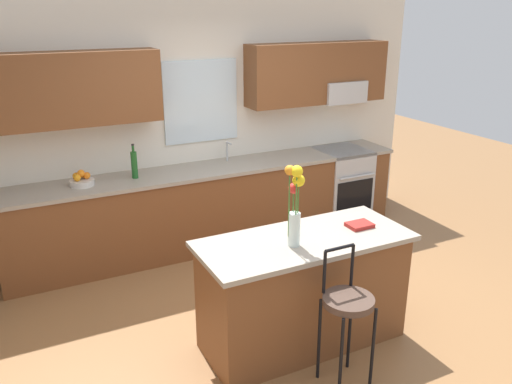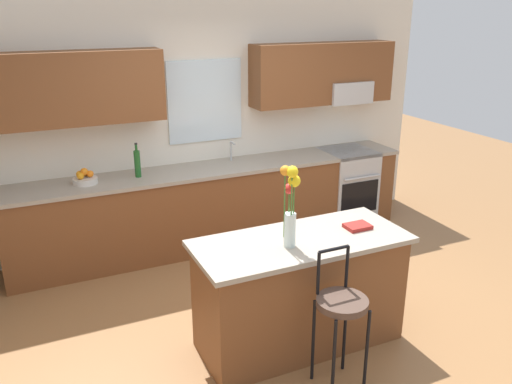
# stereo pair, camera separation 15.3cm
# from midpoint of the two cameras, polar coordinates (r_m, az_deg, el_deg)

# --- Properties ---
(ground_plane) EXTENTS (14.00, 14.00, 0.00)m
(ground_plane) POSITION_cam_midpoint_polar(r_m,az_deg,el_deg) (4.83, 2.51, -13.18)
(ground_plane) COLOR olive
(back_wall_assembly) EXTENTS (5.60, 0.50, 2.70)m
(back_wall_assembly) POSITION_cam_midpoint_polar(r_m,az_deg,el_deg) (5.98, -6.36, 8.86)
(back_wall_assembly) COLOR silver
(back_wall_assembly) RESTS_ON ground
(counter_run) EXTENTS (4.56, 0.64, 0.92)m
(counter_run) POSITION_cam_midpoint_polar(r_m,az_deg,el_deg) (6.00, -5.31, -1.47)
(counter_run) COLOR brown
(counter_run) RESTS_ON ground
(sink_faucet) EXTENTS (0.02, 0.13, 0.23)m
(sink_faucet) POSITION_cam_midpoint_polar(r_m,az_deg,el_deg) (6.03, -3.81, 4.63)
(sink_faucet) COLOR #B7BABC
(sink_faucet) RESTS_ON counter_run
(oven_range) EXTENTS (0.60, 0.64, 0.92)m
(oven_range) POSITION_cam_midpoint_polar(r_m,az_deg,el_deg) (6.76, 8.50, 0.79)
(oven_range) COLOR #B7BABC
(oven_range) RESTS_ON ground
(kitchen_island) EXTENTS (1.68, 0.72, 0.92)m
(kitchen_island) POSITION_cam_midpoint_polar(r_m,az_deg,el_deg) (4.28, 4.08, -10.58)
(kitchen_island) COLOR brown
(kitchen_island) RESTS_ON ground
(bar_stool_near) EXTENTS (0.36, 0.36, 1.04)m
(bar_stool_near) POSITION_cam_midpoint_polar(r_m,az_deg,el_deg) (3.79, 8.66, -12.14)
(bar_stool_near) COLOR black
(bar_stool_near) RESTS_ON ground
(flower_vase) EXTENTS (0.15, 0.14, 0.63)m
(flower_vase) POSITION_cam_midpoint_polar(r_m,az_deg,el_deg) (3.82, 3.06, -1.23)
(flower_vase) COLOR silver
(flower_vase) RESTS_ON kitchen_island
(cookbook) EXTENTS (0.20, 0.15, 0.03)m
(cookbook) POSITION_cam_midpoint_polar(r_m,az_deg,el_deg) (4.33, 10.12, -3.53)
(cookbook) COLOR maroon
(cookbook) RESTS_ON kitchen_island
(fruit_bowl_oranges) EXTENTS (0.24, 0.24, 0.16)m
(fruit_bowl_oranges) POSITION_cam_midpoint_polar(r_m,az_deg,el_deg) (5.52, -19.07, 1.21)
(fruit_bowl_oranges) COLOR silver
(fruit_bowl_oranges) RESTS_ON counter_run
(bottle_olive_oil) EXTENTS (0.06, 0.06, 0.36)m
(bottle_olive_oil) POSITION_cam_midpoint_polar(r_m,az_deg,el_deg) (5.58, -13.77, 2.93)
(bottle_olive_oil) COLOR #1E5923
(bottle_olive_oil) RESTS_ON counter_run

